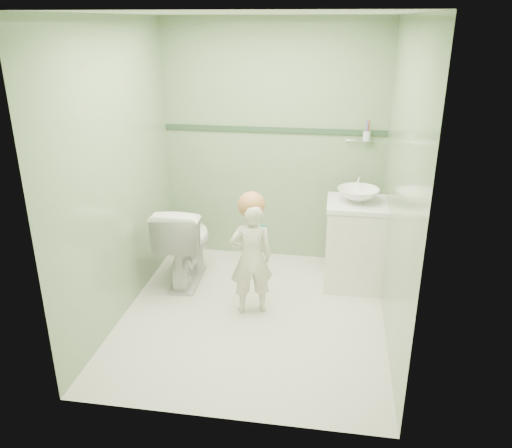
# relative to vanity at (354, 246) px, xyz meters

# --- Properties ---
(ground) EXTENTS (2.50, 2.50, 0.00)m
(ground) POSITION_rel_vanity_xyz_m (-0.84, -0.70, -0.40)
(ground) COLOR silver
(ground) RESTS_ON ground
(room_shell) EXTENTS (2.50, 2.54, 2.40)m
(room_shell) POSITION_rel_vanity_xyz_m (-0.84, -0.70, 0.80)
(room_shell) COLOR #7FA978
(room_shell) RESTS_ON ground
(trim_stripe) EXTENTS (2.20, 0.02, 0.05)m
(trim_stripe) POSITION_rel_vanity_xyz_m (-0.84, 0.54, 0.95)
(trim_stripe) COLOR #304D33
(trim_stripe) RESTS_ON room_shell
(vanity) EXTENTS (0.52, 0.50, 0.80)m
(vanity) POSITION_rel_vanity_xyz_m (0.00, 0.00, 0.00)
(vanity) COLOR silver
(vanity) RESTS_ON ground
(counter) EXTENTS (0.54, 0.52, 0.04)m
(counter) POSITION_rel_vanity_xyz_m (0.00, 0.00, 0.41)
(counter) COLOR white
(counter) RESTS_ON vanity
(basin) EXTENTS (0.37, 0.37, 0.13)m
(basin) POSITION_rel_vanity_xyz_m (0.00, 0.00, 0.49)
(basin) COLOR white
(basin) RESTS_ON counter
(faucet) EXTENTS (0.03, 0.13, 0.18)m
(faucet) POSITION_rel_vanity_xyz_m (0.00, 0.19, 0.57)
(faucet) COLOR silver
(faucet) RESTS_ON counter
(cup_holder) EXTENTS (0.26, 0.07, 0.21)m
(cup_holder) POSITION_rel_vanity_xyz_m (0.05, 0.48, 0.93)
(cup_holder) COLOR silver
(cup_holder) RESTS_ON room_shell
(toilet) EXTENTS (0.47, 0.79, 0.79)m
(toilet) POSITION_rel_vanity_xyz_m (-1.58, -0.17, -0.00)
(toilet) COLOR white
(toilet) RESTS_ON ground
(toddler) EXTENTS (0.42, 0.35, 1.00)m
(toddler) POSITION_rel_vanity_xyz_m (-0.87, -0.63, 0.10)
(toddler) COLOR beige
(toddler) RESTS_ON ground
(hair_cap) EXTENTS (0.22, 0.22, 0.22)m
(hair_cap) POSITION_rel_vanity_xyz_m (-0.87, -0.61, 0.57)
(hair_cap) COLOR #B37546
(hair_cap) RESTS_ON toddler
(teal_toothbrush) EXTENTS (0.10, 0.14, 0.08)m
(teal_toothbrush) POSITION_rel_vanity_xyz_m (-0.76, -0.73, 0.45)
(teal_toothbrush) COLOR #058F68
(teal_toothbrush) RESTS_ON toddler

